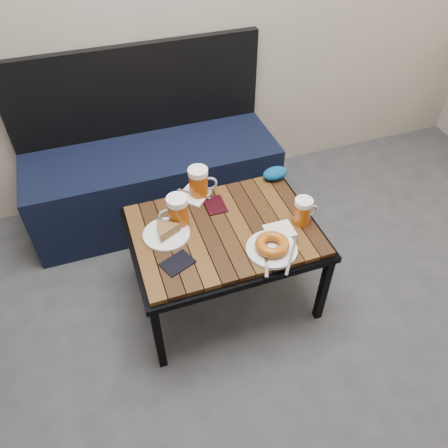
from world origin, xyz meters
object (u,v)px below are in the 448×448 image
object	(u,v)px
beer_mug_right	(303,211)
passport_burgundy	(215,205)
beer_mug_left	(177,211)
plate_bagel	(272,247)
cafe_table	(224,235)
beer_mug_centre	(199,182)
knit_pouch	(275,173)
passport_navy	(178,263)
plate_pie	(166,232)
bench	(153,175)

from	to	relation	value
beer_mug_right	passport_burgundy	distance (m)	0.41
beer_mug_left	beer_mug_right	size ratio (longest dim) A/B	1.19
plate_bagel	cafe_table	bearing A→B (deg)	127.46
plate_bagel	beer_mug_centre	bearing A→B (deg)	111.85
beer_mug_left	passport_burgundy	size ratio (longest dim) A/B	1.20
cafe_table	knit_pouch	xyz separation A→B (m)	(0.36, 0.26, 0.07)
passport_navy	passport_burgundy	bearing A→B (deg)	115.74
cafe_table	passport_navy	xyz separation A→B (m)	(-0.25, -0.13, 0.05)
passport_navy	passport_burgundy	xyz separation A→B (m)	(0.26, 0.29, -0.00)
plate_pie	plate_bagel	size ratio (longest dim) A/B	0.77
cafe_table	knit_pouch	size ratio (longest dim) A/B	6.43
bench	plate_bagel	xyz separation A→B (m)	(0.32, -0.94, 0.22)
beer_mug_left	plate_bagel	xyz separation A→B (m)	(0.33, -0.29, -0.05)
beer_mug_centre	passport_burgundy	bearing A→B (deg)	-54.70
beer_mug_right	plate_pie	world-z (taller)	beer_mug_right
beer_mug_centre	beer_mug_right	bearing A→B (deg)	-30.03
bench	cafe_table	world-z (taller)	bench
beer_mug_left	knit_pouch	world-z (taller)	beer_mug_left
knit_pouch	bench	bearing A→B (deg)	137.67
cafe_table	plate_bagel	bearing A→B (deg)	-52.54
cafe_table	plate_bagel	world-z (taller)	plate_bagel
beer_mug_left	beer_mug_centre	xyz separation A→B (m)	(0.15, 0.16, -0.00)
plate_bagel	bench	bearing A→B (deg)	108.96
bench	plate_pie	distance (m)	0.74
beer_mug_left	plate_bagel	distance (m)	0.44
beer_mug_left	passport_navy	size ratio (longest dim) A/B	1.19
beer_mug_centre	passport_burgundy	world-z (taller)	beer_mug_centre
cafe_table	beer_mug_left	bearing A→B (deg)	152.43
cafe_table	beer_mug_centre	xyz separation A→B (m)	(-0.03, 0.26, 0.12)
plate_pie	knit_pouch	distance (m)	0.65
beer_mug_right	plate_pie	bearing A→B (deg)	169.16
bench	passport_burgundy	world-z (taller)	bench
knit_pouch	plate_bagel	bearing A→B (deg)	-115.32
beer_mug_centre	plate_bagel	distance (m)	0.49
cafe_table	bench	bearing A→B (deg)	103.26
plate_bagel	passport_burgundy	distance (m)	0.38
plate_pie	plate_bagel	bearing A→B (deg)	-30.45
plate_pie	knit_pouch	xyz separation A→B (m)	(0.61, 0.22, 0.01)
beer_mug_left	beer_mug_right	xyz separation A→B (m)	(0.53, -0.17, -0.01)
beer_mug_centre	passport_navy	bearing A→B (deg)	-107.63
beer_mug_left	plate_bagel	size ratio (longest dim) A/B	0.57
bench	knit_pouch	world-z (taller)	bench
beer_mug_left	beer_mug_right	bearing A→B (deg)	164.92
cafe_table	passport_burgundy	world-z (taller)	passport_burgundy
beer_mug_right	passport_burgundy	world-z (taller)	beer_mug_right
beer_mug_centre	beer_mug_right	xyz separation A→B (m)	(0.38, -0.33, -0.01)
plate_bagel	knit_pouch	xyz separation A→B (m)	(0.21, 0.45, 0.00)
passport_navy	passport_burgundy	distance (m)	0.39
beer_mug_right	plate_pie	xyz separation A→B (m)	(-0.60, 0.11, -0.04)
knit_pouch	passport_navy	bearing A→B (deg)	-147.26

